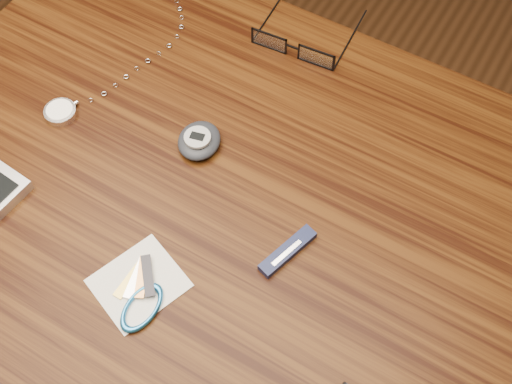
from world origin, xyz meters
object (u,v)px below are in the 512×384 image
at_px(desk, 242,243).
at_px(pocket_knife, 288,251).
at_px(pocket_watch, 68,106).
at_px(eyeglasses, 295,46).
at_px(pedometer, 199,140).
at_px(notepad_keys, 140,295).

bearing_deg(desk, pocket_knife, -17.81).
xyz_separation_m(pocket_watch, pocket_knife, (0.37, -0.04, -0.00)).
xyz_separation_m(eyeglasses, pocket_watch, (-0.22, -0.25, -0.01)).
xyz_separation_m(eyeglasses, pocket_knife, (0.15, -0.29, -0.01)).
bearing_deg(pocket_knife, desk, 162.19).
relative_size(pocket_watch, pedometer, 4.49).
relative_size(eyeglasses, pocket_watch, 0.43).
bearing_deg(notepad_keys, eyeglasses, 94.08).
relative_size(pocket_watch, notepad_keys, 2.81).
height_order(desk, eyeglasses, eyeglasses).
height_order(desk, pedometer, pedometer).
xyz_separation_m(notepad_keys, pocket_knife, (0.12, 0.14, 0.00)).
bearing_deg(desk, eyeglasses, 104.51).
distance_m(desk, notepad_keys, 0.20).
distance_m(pocket_watch, notepad_keys, 0.30).
distance_m(eyeglasses, notepad_keys, 0.43).
bearing_deg(eyeglasses, notepad_keys, -85.92).
xyz_separation_m(pedometer, pocket_knife, (0.18, -0.08, -0.01)).
relative_size(desk, notepad_keys, 8.21).
bearing_deg(eyeglasses, pocket_watch, -131.04).
xyz_separation_m(pocket_watch, notepad_keys, (0.25, -0.17, -0.00)).
bearing_deg(pocket_knife, notepad_keys, -131.55).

